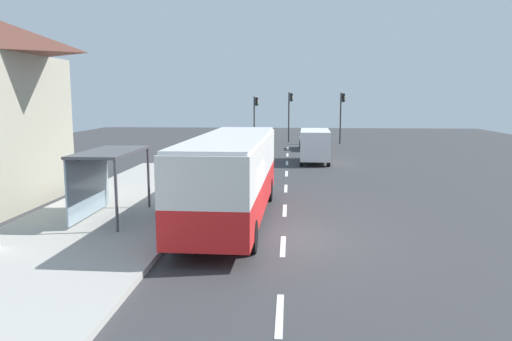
{
  "coord_description": "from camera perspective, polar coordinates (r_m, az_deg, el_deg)",
  "views": [
    {
      "loc": [
        0.43,
        -16.18,
        4.61
      ],
      "look_at": [
        -1.0,
        5.02,
        1.5
      ],
      "focal_mm": 35.28,
      "sensor_mm": 36.0,
      "label": 1
    }
  ],
  "objects": [
    {
      "name": "white_van",
      "position": [
        35.81,
        6.69,
        3.04
      ],
      "size": [
        2.18,
        5.26,
        2.3
      ],
      "color": "white",
      "rests_on": "ground"
    },
    {
      "name": "traffic_light_median",
      "position": [
        51.88,
        3.86,
        6.94
      ],
      "size": [
        0.49,
        0.28,
        5.08
      ],
      "color": "#2D2D2D",
      "rests_on": "ground"
    },
    {
      "name": "recycling_bin_blue",
      "position": [
        19.23,
        -10.18,
        -3.68
      ],
      "size": [
        0.52,
        0.52,
        0.95
      ],
      "primitive_type": "cylinder",
      "color": "blue",
      "rests_on": "sidewalk_platform"
    },
    {
      "name": "traffic_light_far_side",
      "position": [
        51.21,
        -0.09,
        6.66
      ],
      "size": [
        0.49,
        0.28,
        4.66
      ],
      "color": "#2D2D2D",
      "rests_on": "ground"
    },
    {
      "name": "lane_stripe_seg_1",
      "position": [
        15.86,
        3.07,
        -8.56
      ],
      "size": [
        0.16,
        2.2,
        0.01
      ],
      "primitive_type": "cube",
      "color": "silver",
      "rests_on": "ground"
    },
    {
      "name": "lane_stripe_seg_5",
      "position": [
        35.48,
        3.54,
        0.86
      ],
      "size": [
        0.16,
        2.2,
        0.01
      ],
      "primitive_type": "cube",
      "color": "silver",
      "rests_on": "ground"
    },
    {
      "name": "lane_stripe_seg_0",
      "position": [
        11.17,
        2.69,
        -16.02
      ],
      "size": [
        0.16,
        2.2,
        0.01
      ],
      "primitive_type": "cube",
      "color": "silver",
      "rests_on": "ground"
    },
    {
      "name": "sidewalk_platform",
      "position": [
        19.94,
        -16.35,
        -5.12
      ],
      "size": [
        6.2,
        30.0,
        0.18
      ],
      "primitive_type": "cube",
      "color": "#ADAAA3",
      "rests_on": "ground"
    },
    {
      "name": "bus_shelter",
      "position": [
        19.21,
        -17.05,
        0.44
      ],
      "size": [
        1.8,
        4.0,
        2.5
      ],
      "color": "#4C4C51",
      "rests_on": "sidewalk_platform"
    },
    {
      "name": "lane_stripe_seg_6",
      "position": [
        40.44,
        3.59,
        1.77
      ],
      "size": [
        0.16,
        2.2,
        0.01
      ],
      "primitive_type": "cube",
      "color": "silver",
      "rests_on": "ground"
    },
    {
      "name": "traffic_light_near_side",
      "position": [
        50.54,
        9.69,
        6.78
      ],
      "size": [
        0.49,
        0.28,
        5.04
      ],
      "color": "#2D2D2D",
      "rests_on": "ground"
    },
    {
      "name": "lane_stripe_seg_3",
      "position": [
        25.6,
        3.4,
        -2.05
      ],
      "size": [
        0.16,
        2.2,
        0.01
      ],
      "primitive_type": "cube",
      "color": "silver",
      "rests_on": "ground"
    },
    {
      "name": "lane_stripe_seg_4",
      "position": [
        30.53,
        3.48,
        -0.36
      ],
      "size": [
        0.16,
        2.2,
        0.01
      ],
      "primitive_type": "cube",
      "color": "silver",
      "rests_on": "ground"
    },
    {
      "name": "lane_stripe_seg_7",
      "position": [
        45.41,
        3.62,
        2.49
      ],
      "size": [
        0.16,
        2.2,
        0.01
      ],
      "primitive_type": "cube",
      "color": "silver",
      "rests_on": "ground"
    },
    {
      "name": "recycling_bin_green",
      "position": [
        19.89,
        -9.7,
        -3.26
      ],
      "size": [
        0.52,
        0.52,
        0.95
      ],
      "primitive_type": "cylinder",
      "color": "green",
      "rests_on": "sidewalk_platform"
    },
    {
      "name": "bus",
      "position": [
        18.55,
        -2.81,
        -0.26
      ],
      "size": [
        2.77,
        11.07,
        3.21
      ],
      "color": "red",
      "rests_on": "ground"
    },
    {
      "name": "lane_stripe_seg_2",
      "position": [
        20.7,
        3.27,
        -4.54
      ],
      "size": [
        0.16,
        2.2,
        0.01
      ],
      "primitive_type": "cube",
      "color": "silver",
      "rests_on": "ground"
    },
    {
      "name": "sedan_near",
      "position": [
        44.99,
        6.24,
        3.41
      ],
      "size": [
        2.01,
        4.48,
        1.52
      ],
      "color": "#B7B7BC",
      "rests_on": "ground"
    },
    {
      "name": "ground_plane",
      "position": [
        30.53,
        3.01,
        -0.41
      ],
      "size": [
        56.0,
        92.0,
        0.04
      ],
      "primitive_type": "cube",
      "color": "#38383A"
    }
  ]
}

